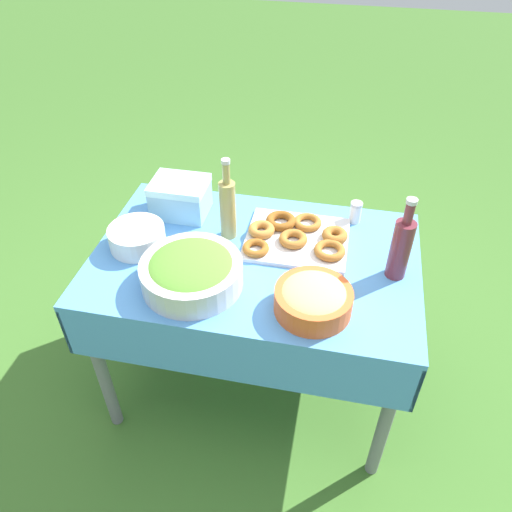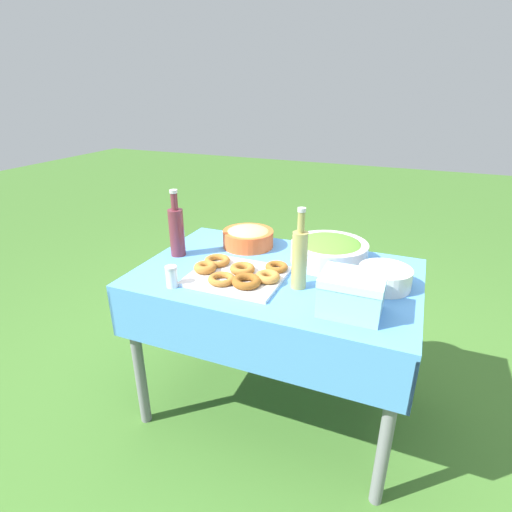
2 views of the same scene
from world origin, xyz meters
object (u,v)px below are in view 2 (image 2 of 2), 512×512
at_px(pasta_bowl, 248,236).
at_px(donut_platter, 238,274).
at_px(salad_bowl, 329,250).
at_px(wine_bottle, 177,230).
at_px(olive_oil_bottle, 300,257).
at_px(plate_stack, 385,278).
at_px(cooler_box, 352,294).

relative_size(pasta_bowl, donut_platter, 0.61).
height_order(salad_bowl, pasta_bowl, salad_bowl).
relative_size(donut_platter, wine_bottle, 1.31).
height_order(pasta_bowl, olive_oil_bottle, olive_oil_bottle).
bearing_deg(pasta_bowl, salad_bowl, 174.74).
bearing_deg(olive_oil_bottle, pasta_bowl, -42.36).
distance_m(donut_platter, wine_bottle, 0.41).
relative_size(plate_stack, cooler_box, 0.95).
relative_size(salad_bowl, cooler_box, 1.59).
relative_size(pasta_bowl, olive_oil_bottle, 0.77).
relative_size(donut_platter, plate_stack, 1.98).
distance_m(plate_stack, olive_oil_bottle, 0.36).
bearing_deg(salad_bowl, cooler_box, 112.91).
relative_size(plate_stack, olive_oil_bottle, 0.63).
bearing_deg(cooler_box, olive_oil_bottle, -26.33).
height_order(pasta_bowl, wine_bottle, wine_bottle).
xyz_separation_m(donut_platter, olive_oil_bottle, (-0.27, -0.02, 0.11)).
height_order(salad_bowl, olive_oil_bottle, olive_oil_bottle).
xyz_separation_m(salad_bowl, plate_stack, (-0.27, 0.16, -0.02)).
distance_m(pasta_bowl, wine_bottle, 0.37).
bearing_deg(olive_oil_bottle, donut_platter, 4.20).
bearing_deg(plate_stack, pasta_bowl, -16.23).
bearing_deg(wine_bottle, salad_bowl, -164.52).
xyz_separation_m(pasta_bowl, plate_stack, (-0.70, 0.20, -0.01)).
xyz_separation_m(salad_bowl, cooler_box, (-0.18, 0.41, 0.01)).
bearing_deg(salad_bowl, donut_platter, 44.70).
bearing_deg(wine_bottle, cooler_box, 165.83).
xyz_separation_m(donut_platter, plate_stack, (-0.59, -0.16, 0.02)).
xyz_separation_m(pasta_bowl, cooler_box, (-0.60, 0.45, 0.02)).
distance_m(olive_oil_bottle, wine_bottle, 0.65).
distance_m(donut_platter, olive_oil_bottle, 0.29).
relative_size(wine_bottle, cooler_box, 1.44).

